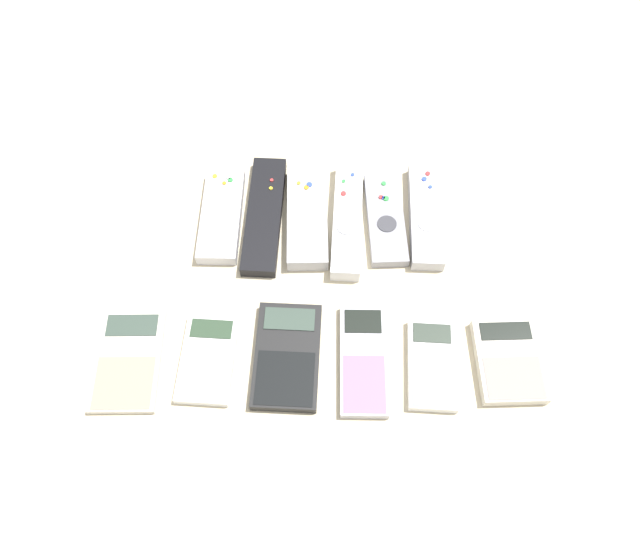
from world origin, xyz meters
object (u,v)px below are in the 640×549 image
object	(u,v)px
remote_4	(385,219)
calculator_0	(128,360)
calculator_2	(287,356)
remote_2	(307,216)
calculator_5	(509,361)
remote_5	(425,215)
calculator_3	(363,360)
calculator_1	(208,359)
remote_0	(221,216)
remote_3	(347,219)
calculator_4	(432,365)
remote_1	(264,215)

from	to	relation	value
remote_4	calculator_0	world-z (taller)	remote_4
calculator_0	calculator_2	distance (m)	0.21
remote_2	calculator_5	size ratio (longest dim) A/B	1.49
remote_5	calculator_3	world-z (taller)	remote_5
calculator_1	calculator_3	size ratio (longest dim) A/B	0.80
calculator_2	calculator_3	bearing A→B (deg)	-0.13
remote_0	remote_4	bearing A→B (deg)	0.33
remote_3	remote_0	bearing A→B (deg)	-178.82
remote_2	calculator_1	xyz separation A→B (m)	(-0.13, -0.23, -0.01)
remote_4	calculator_2	size ratio (longest dim) A/B	1.08
calculator_1	remote_0	bearing A→B (deg)	93.33
remote_2	calculator_0	bearing A→B (deg)	-137.19
remote_2	calculator_5	world-z (taller)	remote_2
calculator_0	calculator_5	distance (m)	0.51
remote_0	calculator_1	xyz separation A→B (m)	(0.00, -0.23, -0.00)
remote_0	calculator_4	xyz separation A→B (m)	(0.30, -0.23, -0.00)
calculator_3	calculator_1	bearing A→B (deg)	-179.41
calculator_0	calculator_3	bearing A→B (deg)	-0.52
remote_3	calculator_4	size ratio (longest dim) A/B	1.59
remote_4	calculator_0	xyz separation A→B (m)	(-0.35, -0.23, -0.00)
remote_3	calculator_3	distance (m)	0.22
remote_5	calculator_3	xyz separation A→B (m)	(-0.10, -0.23, -0.00)
remote_4	remote_2	bearing A→B (deg)	176.19
calculator_5	calculator_2	bearing A→B (deg)	176.86
remote_3	calculator_3	size ratio (longest dim) A/B	1.29
remote_5	calculator_1	bearing A→B (deg)	-141.20
remote_2	calculator_3	distance (m)	0.24
remote_0	calculator_1	size ratio (longest dim) A/B	1.27
remote_4	calculator_5	xyz separation A→B (m)	(0.16, -0.22, 0.00)
remote_5	calculator_1	distance (m)	0.39
remote_1	calculator_1	xyz separation A→B (m)	(-0.06, -0.23, -0.00)
calculator_4	calculator_5	size ratio (longest dim) A/B	1.05
calculator_2	remote_4	bearing A→B (deg)	59.84
remote_4	calculator_5	distance (m)	0.28
calculator_3	calculator_5	world-z (taller)	calculator_5
remote_1	remote_5	world-z (taller)	remote_5
remote_3	calculator_2	size ratio (longest dim) A/B	1.34
remote_5	calculator_1	world-z (taller)	remote_5
remote_2	remote_5	world-z (taller)	remote_2
remote_4	calculator_1	xyz separation A→B (m)	(-0.24, -0.23, -0.00)
remote_5	calculator_4	xyz separation A→B (m)	(-0.00, -0.24, -0.00)
calculator_3	remote_1	bearing A→B (deg)	122.39
remote_4	calculator_5	world-z (taller)	same
remote_0	remote_5	world-z (taller)	remote_5
calculator_0	remote_5	bearing A→B (deg)	28.37
calculator_3	calculator_0	bearing A→B (deg)	-179.23
remote_0	calculator_2	distance (m)	0.25
calculator_0	remote_1	bearing A→B (deg)	52.74
remote_2	calculator_1	world-z (taller)	remote_2
remote_2	calculator_2	size ratio (longest dim) A/B	1.19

